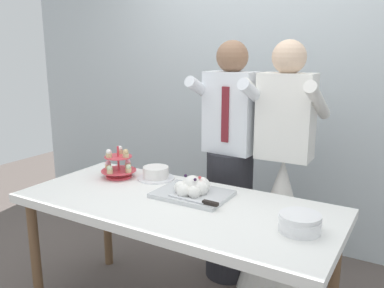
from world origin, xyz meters
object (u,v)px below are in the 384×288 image
(cupcake_stand, at_px, (119,166))
(round_cake, at_px, (156,173))
(person_groom, at_px, (230,176))
(main_cake_tray, at_px, (193,189))
(person_bride, at_px, (281,208))
(plate_stack, at_px, (300,223))
(dessert_table, at_px, (175,214))

(cupcake_stand, xyz_separation_m, round_cake, (0.23, 0.09, -0.04))
(round_cake, relative_size, person_groom, 0.14)
(main_cake_tray, distance_m, person_groom, 0.54)
(person_groom, relative_size, person_bride, 1.00)
(cupcake_stand, relative_size, main_cake_tray, 0.53)
(main_cake_tray, distance_m, plate_stack, 0.67)
(person_groom, xyz_separation_m, person_bride, (0.37, 0.02, -0.16))
(cupcake_stand, bearing_deg, dessert_table, -17.72)
(dessert_table, xyz_separation_m, person_bride, (0.40, 0.67, -0.12))
(dessert_table, bearing_deg, main_cake_tray, 68.84)
(dessert_table, relative_size, person_groom, 1.08)
(cupcake_stand, distance_m, main_cake_tray, 0.61)
(round_cake, distance_m, person_bride, 0.85)
(main_cake_tray, height_order, person_groom, person_groom)
(cupcake_stand, bearing_deg, person_groom, 39.01)
(dessert_table, height_order, main_cake_tray, main_cake_tray)
(round_cake, relative_size, person_bride, 0.14)
(person_groom, distance_m, person_bride, 0.40)
(dessert_table, distance_m, person_bride, 0.79)
(person_bride, bearing_deg, dessert_table, -120.47)
(dessert_table, height_order, cupcake_stand, cupcake_stand)
(dessert_table, bearing_deg, round_cake, 140.10)
(plate_stack, bearing_deg, cupcake_stand, 170.69)
(main_cake_tray, relative_size, plate_stack, 2.19)
(main_cake_tray, bearing_deg, round_cake, 157.89)
(main_cake_tray, xyz_separation_m, round_cake, (-0.37, 0.15, -0.00))
(cupcake_stand, height_order, person_groom, person_groom)
(person_bride, bearing_deg, person_groom, -177.00)
(cupcake_stand, height_order, main_cake_tray, cupcake_stand)
(round_cake, height_order, person_bride, person_bride)
(person_groom, bearing_deg, person_bride, 3.00)
(dessert_table, xyz_separation_m, cupcake_stand, (-0.56, 0.18, 0.15))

